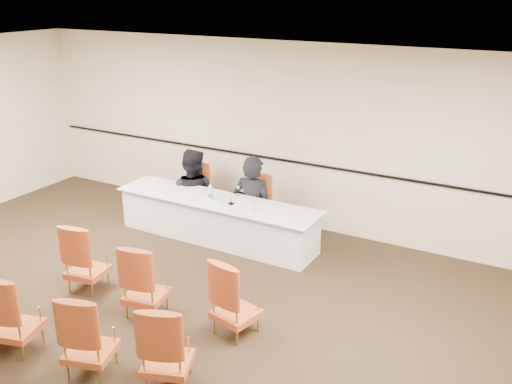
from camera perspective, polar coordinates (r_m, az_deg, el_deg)
floor at (r=6.81m, az=-12.53°, el=-14.54°), size 10.00×10.00×0.00m
ceiling at (r=5.70m, az=-14.83°, el=11.20°), size 10.00×10.00×0.00m
wall_back at (r=9.25m, az=3.26°, el=5.60°), size 10.00×0.04×3.00m
wall_rail at (r=9.33m, az=3.10°, el=3.16°), size 9.80×0.04×0.03m
panel_table at (r=8.96m, az=-3.94°, el=-2.77°), size 3.38×0.83×0.67m
panelist_main at (r=9.18m, az=-0.29°, el=-1.97°), size 0.71×0.49×1.88m
panelist_main_chair at (r=9.14m, az=-0.29°, el=-1.32°), size 0.51×0.51×0.95m
panelist_second at (r=9.81m, az=-6.38°, el=-0.71°), size 1.00×0.87×1.78m
panelist_second_chair at (r=9.76m, az=-6.41°, el=-0.02°), size 0.51×0.51×0.95m
papers at (r=8.61m, az=-1.34°, el=-1.28°), size 0.36×0.32×0.00m
microphone at (r=8.59m, az=-2.52°, el=-0.40°), size 0.14×0.21×0.27m
water_bottle at (r=8.82m, az=-4.58°, el=0.02°), size 0.09×0.09×0.24m
drinking_glass at (r=8.72m, az=-3.89°, el=-0.70°), size 0.07×0.07×0.10m
coffee_cup at (r=8.39m, az=-0.69°, el=-1.44°), size 0.10×0.10×0.12m
aud_chair_front_left at (r=7.80m, az=-16.62°, el=-6.15°), size 0.57×0.57×0.95m
aud_chair_front_mid at (r=7.06m, az=-11.02°, el=-8.54°), size 0.59×0.59×0.95m
aud_chair_front_right at (r=6.59m, az=-2.03°, el=-10.40°), size 0.59×0.59×0.95m
aud_chair_back_left at (r=6.85m, az=-23.05°, el=-10.91°), size 0.61×0.61×0.95m
aud_chair_back_mid at (r=6.22m, az=-16.36°, el=-13.35°), size 0.63×0.63×0.95m
aud_chair_back_right at (r=5.89m, az=-8.94°, el=-14.78°), size 0.65×0.65×0.95m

